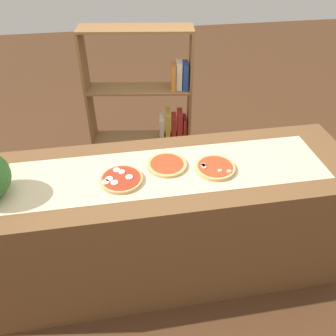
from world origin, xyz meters
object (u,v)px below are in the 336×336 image
pizza_mozzarella_0 (121,179)px  pizza_mushroom_2 (215,168)px  bookshelf (154,124)px  pizza_plain_1 (167,165)px

pizza_mozzarella_0 → pizza_mushroom_2: bearing=1.4°
pizza_mushroom_2 → bookshelf: bearing=102.6°
pizza_mushroom_2 → bookshelf: (-0.23, 1.03, -0.29)m
pizza_plain_1 → bookshelf: (0.04, 0.96, -0.29)m
pizza_mushroom_2 → pizza_plain_1: bearing=164.0°
pizza_mozzarella_0 → pizza_mushroom_2: 0.55m
pizza_mushroom_2 → bookshelf: 1.10m
pizza_mozzarella_0 → pizza_mushroom_2: (0.55, 0.01, 0.00)m
pizza_plain_1 → bookshelf: size_ratio=0.17×
bookshelf → pizza_mushroom_2: bearing=-77.4°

